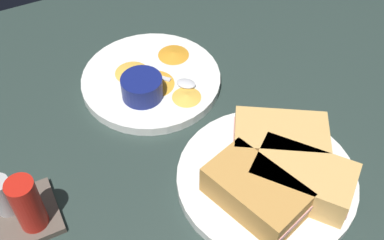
{
  "coord_description": "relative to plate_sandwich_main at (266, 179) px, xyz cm",
  "views": [
    {
      "loc": [
        -34.31,
        23.74,
        57.42
      ],
      "look_at": [
        9.72,
        1.97,
        3.0
      ],
      "focal_mm": 45.87,
      "sensor_mm": 36.0,
      "label": 1
    }
  ],
  "objects": [
    {
      "name": "ground_plane",
      "position": [
        3.18,
        3.3,
        -2.3
      ],
      "size": [
        110.0,
        110.0,
        3.0
      ],
      "primitive_type": "cube",
      "color": "#283833"
    },
    {
      "name": "plate_sandwich_main",
      "position": [
        0.0,
        0.0,
        0.0
      ],
      "size": [
        25.23,
        25.23,
        1.6
      ],
      "primitive_type": "cylinder",
      "color": "white",
      "rests_on": "ground_plane"
    },
    {
      "name": "sandwich_half_near",
      "position": [
        -2.85,
        3.86,
        3.2
      ],
      "size": [
        14.79,
        11.32,
        4.8
      ],
      "color": "#C68C42",
      "rests_on": "plate_sandwich_main"
    },
    {
      "name": "sandwich_half_far",
      "position": [
        -3.86,
        -2.85,
        3.2
      ],
      "size": [
        14.91,
        14.04,
        4.8
      ],
      "color": "tan",
      "rests_on": "plate_sandwich_main"
    },
    {
      "name": "sandwich_half_extra",
      "position": [
        2.85,
        -3.86,
        3.2
      ],
      "size": [
        13.27,
        15.06,
        4.8
      ],
      "color": "tan",
      "rests_on": "plate_sandwich_main"
    },
    {
      "name": "ramekin_dark_sauce",
      "position": [
        2.61,
        -5.04,
        3.15
      ],
      "size": [
        6.56,
        6.56,
        4.4
      ],
      "color": "navy",
      "rests_on": "plate_sandwich_main"
    },
    {
      "name": "spoon_by_dark_ramekin",
      "position": [
        -1.46,
        -1.58,
        1.16
      ],
      "size": [
        8.48,
        7.52,
        0.8
      ],
      "color": "silver",
      "rests_on": "plate_sandwich_main"
    },
    {
      "name": "plate_chips_companion",
      "position": [
        25.8,
        6.54,
        0.0
      ],
      "size": [
        23.24,
        23.24,
        1.6
      ],
      "primitive_type": "cylinder",
      "color": "white",
      "rests_on": "ground_plane"
    },
    {
      "name": "ramekin_light_gravy",
      "position": [
        22.31,
        9.45,
        2.75
      ],
      "size": [
        6.59,
        6.59,
        3.63
      ],
      "color": "navy",
      "rests_on": "plate_chips_companion"
    },
    {
      "name": "spoon_by_gravy_ramekin",
      "position": [
        22.27,
        3.1,
        1.16
      ],
      "size": [
        8.1,
        7.95,
        0.8
      ],
      "color": "silver",
      "rests_on": "plate_chips_companion"
    },
    {
      "name": "plantain_chip_scatter",
      "position": [
        25.33,
        5.43,
        1.1
      ],
      "size": [
        16.41,
        15.4,
        0.6
      ],
      "color": "orange",
      "rests_on": "plate_chips_companion"
    },
    {
      "name": "condiment_caddy",
      "position": [
        8.92,
        31.76,
        2.61
      ],
      "size": [
        9.0,
        9.0,
        9.5
      ],
      "color": "brown",
      "rests_on": "ground_plane"
    }
  ]
}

